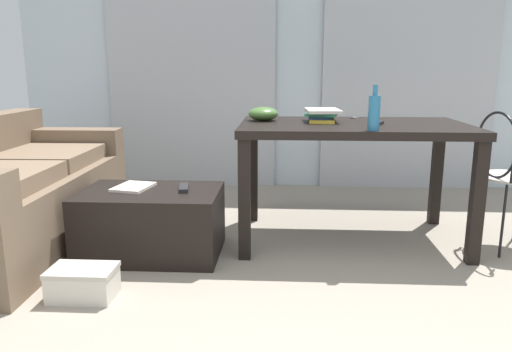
# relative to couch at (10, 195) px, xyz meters

# --- Properties ---
(ground_plane) EXTENTS (7.61, 7.61, 0.00)m
(ground_plane) POSITION_rel_couch_xyz_m (1.86, -0.18, -0.33)
(ground_plane) COLOR gray
(wall_back) EXTENTS (5.22, 0.10, 2.46)m
(wall_back) POSITION_rel_couch_xyz_m (1.86, 1.81, 0.90)
(wall_back) COLOR silver
(wall_back) RESTS_ON ground
(curtains) EXTENTS (3.57, 0.03, 2.23)m
(curtains) POSITION_rel_couch_xyz_m (1.86, 1.72, 0.79)
(curtains) COLOR #B2B7BC
(curtains) RESTS_ON ground
(couch) EXTENTS (0.88, 1.83, 0.80)m
(couch) POSITION_rel_couch_xyz_m (0.00, 0.00, 0.00)
(couch) COLOR brown
(couch) RESTS_ON ground
(coffee_table) EXTENTS (0.83, 0.56, 0.40)m
(coffee_table) POSITION_rel_couch_xyz_m (0.93, -0.11, -0.13)
(coffee_table) COLOR black
(coffee_table) RESTS_ON ground
(craft_table) EXTENTS (1.43, 0.86, 0.77)m
(craft_table) POSITION_rel_couch_xyz_m (2.17, 0.23, 0.35)
(craft_table) COLOR black
(craft_table) RESTS_ON ground
(wire_chair) EXTENTS (0.41, 0.43, 0.87)m
(wire_chair) POSITION_rel_couch_xyz_m (3.08, 0.10, 0.21)
(wire_chair) COLOR silver
(wire_chair) RESTS_ON ground
(bottle_near) EXTENTS (0.07, 0.07, 0.25)m
(bottle_near) POSITION_rel_couch_xyz_m (2.23, -0.14, 0.55)
(bottle_near) COLOR teal
(bottle_near) RESTS_ON craft_table
(bowl) EXTENTS (0.20, 0.20, 0.09)m
(bowl) POSITION_rel_couch_xyz_m (1.59, 0.36, 0.49)
(bowl) COLOR #477033
(bowl) RESTS_ON craft_table
(book_stack) EXTENTS (0.24, 0.31, 0.08)m
(book_stack) POSITION_rel_couch_xyz_m (1.97, 0.31, 0.49)
(book_stack) COLOR gold
(book_stack) RESTS_ON craft_table
(tv_remote_on_table) EXTENTS (0.11, 0.16, 0.02)m
(tv_remote_on_table) POSITION_rel_couch_xyz_m (2.29, 0.13, 0.46)
(tv_remote_on_table) COLOR #232326
(tv_remote_on_table) RESTS_ON craft_table
(scissors) EXTENTS (0.07, 0.11, 0.00)m
(scissors) POSITION_rel_couch_xyz_m (2.21, 0.54, 0.45)
(scissors) COLOR #9EA0A5
(scissors) RESTS_ON craft_table
(tv_remote_primary) EXTENTS (0.08, 0.18, 0.02)m
(tv_remote_primary) POSITION_rel_couch_xyz_m (1.13, -0.08, 0.08)
(tv_remote_primary) COLOR #232326
(tv_remote_primary) RESTS_ON coffee_table
(magazine) EXTENTS (0.24, 0.28, 0.02)m
(magazine) POSITION_rel_couch_xyz_m (0.81, -0.06, 0.08)
(magazine) COLOR silver
(magazine) RESTS_ON coffee_table
(shoebox) EXTENTS (0.32, 0.21, 0.16)m
(shoebox) POSITION_rel_couch_xyz_m (0.74, -0.71, -0.25)
(shoebox) COLOR beige
(shoebox) RESTS_ON ground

